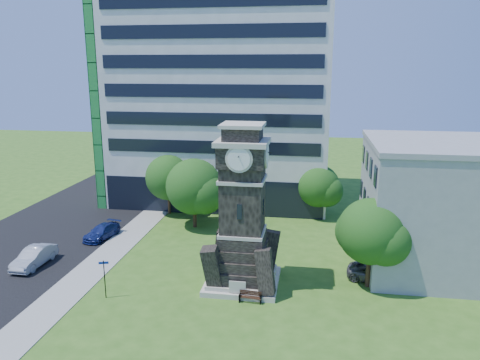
% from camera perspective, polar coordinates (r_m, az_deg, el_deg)
% --- Properties ---
extents(ground, '(160.00, 160.00, 0.00)m').
position_cam_1_polar(ground, '(35.30, -5.15, -13.53)').
color(ground, '#335F1B').
rests_on(ground, ground).
extents(sidewalk, '(3.00, 70.00, 0.06)m').
position_cam_1_polar(sidewalk, '(42.61, -16.11, -9.06)').
color(sidewalk, gray).
rests_on(sidewalk, ground).
extents(street, '(14.00, 80.00, 0.02)m').
position_cam_1_polar(street, '(46.75, -25.68, -7.88)').
color(street, black).
rests_on(street, ground).
extents(clock_tower, '(5.40, 5.40, 12.22)m').
position_cam_1_polar(clock_tower, '(34.50, 0.32, -4.61)').
color(clock_tower, beige).
rests_on(clock_tower, ground).
extents(office_tall, '(26.20, 15.11, 28.60)m').
position_cam_1_polar(office_tall, '(57.35, -2.22, 11.79)').
color(office_tall, white).
rests_on(office_tall, ground).
extents(office_low, '(15.20, 12.20, 10.40)m').
position_cam_1_polar(office_low, '(41.67, 25.47, -2.85)').
color(office_low, '#96989B').
rests_on(office_low, ground).
extents(car_street_mid, '(1.75, 4.68, 1.53)m').
position_cam_1_polar(car_street_mid, '(42.73, -23.81, -8.59)').
color(car_street_mid, '#A3A6AB').
rests_on(car_street_mid, ground).
extents(car_street_north, '(2.63, 4.67, 1.28)m').
position_cam_1_polar(car_street_north, '(47.11, -16.49, -6.08)').
color(car_street_north, navy).
rests_on(car_street_north, ground).
extents(car_east_lot, '(5.09, 3.24, 1.31)m').
position_cam_1_polar(car_east_lot, '(38.11, 16.53, -10.85)').
color(car_east_lot, '#4F4F54').
rests_on(car_east_lot, ground).
extents(park_bench, '(1.58, 0.42, 0.81)m').
position_cam_1_polar(park_bench, '(33.74, 1.26, -14.01)').
color(park_bench, black).
rests_on(park_bench, ground).
extents(street_sign, '(0.69, 0.07, 2.85)m').
position_cam_1_polar(street_sign, '(35.05, -16.20, -11.02)').
color(street_sign, black).
rests_on(street_sign, ground).
extents(tree_nw, '(5.53, 5.03, 6.66)m').
position_cam_1_polar(tree_nw, '(52.30, -8.66, 0.12)').
color(tree_nw, '#332114').
rests_on(tree_nw, ground).
extents(tree_nc, '(6.27, 5.70, 7.15)m').
position_cam_1_polar(tree_nc, '(47.44, -5.52, -1.01)').
color(tree_nc, '#332114').
rests_on(tree_nc, ground).
extents(tree_ne, '(5.07, 4.61, 5.83)m').
position_cam_1_polar(tree_ne, '(51.26, 9.59, -0.89)').
color(tree_ne, '#332114').
rests_on(tree_ne, ground).
extents(tree_east, '(5.39, 4.90, 6.83)m').
position_cam_1_polar(tree_east, '(35.77, 15.78, -6.31)').
color(tree_east, '#332114').
rests_on(tree_east, ground).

